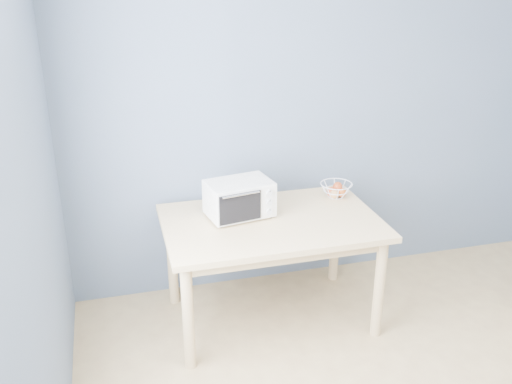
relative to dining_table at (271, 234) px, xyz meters
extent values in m
cube|color=slate|center=(0.68, 0.55, 0.65)|extent=(4.00, 0.01, 2.60)
cube|color=slate|center=(-1.32, -1.70, 0.65)|extent=(0.01, 4.50, 2.60)
cube|color=#D8BC82|center=(0.00, 0.00, 0.08)|extent=(1.40, 0.90, 0.04)
cylinder|color=#D8BC82|center=(-0.62, -0.37, -0.29)|extent=(0.07, 0.07, 0.71)
cylinder|color=#D8BC82|center=(0.62, -0.37, -0.29)|extent=(0.07, 0.07, 0.71)
cylinder|color=#D8BC82|center=(-0.62, 0.37, -0.29)|extent=(0.07, 0.07, 0.71)
cylinder|color=#D8BC82|center=(0.62, 0.37, -0.29)|extent=(0.07, 0.07, 0.71)
cube|color=white|center=(-0.19, 0.11, 0.23)|extent=(0.46, 0.34, 0.23)
cube|color=black|center=(-0.24, 0.10, 0.23)|extent=(0.30, 0.28, 0.18)
cube|color=black|center=(-0.22, -0.04, 0.23)|extent=(0.28, 0.06, 0.19)
cylinder|color=silver|center=(-0.21, -0.05, 0.32)|extent=(0.25, 0.06, 0.01)
cube|color=white|center=(-0.02, 0.00, 0.23)|extent=(0.11, 0.03, 0.21)
cylinder|color=black|center=(-0.34, -0.02, 0.11)|extent=(0.02, 0.02, 0.01)
cylinder|color=black|center=(0.00, 0.04, 0.11)|extent=(0.02, 0.02, 0.01)
cylinder|color=black|center=(-0.38, 0.19, 0.11)|extent=(0.02, 0.02, 0.01)
cylinder|color=black|center=(-0.03, 0.25, 0.11)|extent=(0.02, 0.02, 0.01)
cylinder|color=silver|center=(-0.02, -0.01, 0.29)|extent=(0.04, 0.02, 0.04)
cylinder|color=silver|center=(-0.02, -0.01, 0.23)|extent=(0.04, 0.02, 0.04)
cylinder|color=silver|center=(-0.02, -0.01, 0.17)|extent=(0.04, 0.02, 0.04)
torus|color=white|center=(0.55, 0.24, 0.20)|extent=(0.28, 0.28, 0.01)
torus|color=white|center=(0.55, 0.24, 0.15)|extent=(0.22, 0.22, 0.01)
torus|color=white|center=(0.55, 0.24, 0.11)|extent=(0.13, 0.13, 0.01)
sphere|color=#B93318|center=(0.52, 0.25, 0.14)|extent=(0.07, 0.07, 0.07)
sphere|color=#C65417|center=(0.59, 0.23, 0.14)|extent=(0.07, 0.07, 0.07)
sphere|color=tan|center=(0.55, 0.29, 0.14)|extent=(0.07, 0.07, 0.07)
sphere|color=#B93318|center=(0.56, 0.24, 0.19)|extent=(0.07, 0.07, 0.07)
sphere|color=tan|center=(0.52, 0.21, 0.14)|extent=(0.06, 0.06, 0.06)
camera|label=1|loc=(-0.97, -3.21, 1.68)|focal=40.00mm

